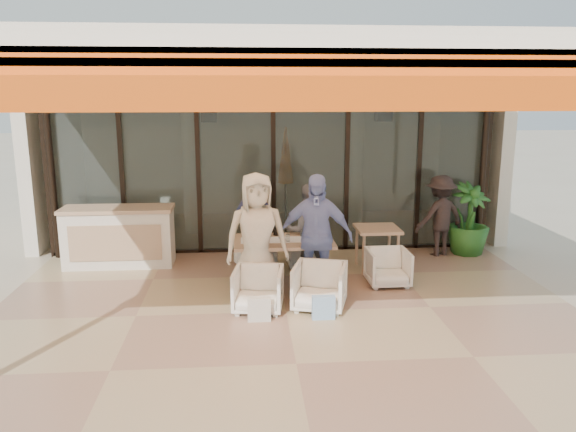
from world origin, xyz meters
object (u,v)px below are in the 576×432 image
host_counter (119,237)px  diner_navy (255,228)px  chair_far_right (304,251)px  standing_woman (440,216)px  dining_table (283,243)px  chair_near_right (320,285)px  chair_near_left (258,288)px  diner_periwinkle (315,236)px  side_chair (388,266)px  diner_cream (257,237)px  potted_palm (469,219)px  diner_grey (308,231)px  chair_far_left (255,251)px  side_table (377,234)px

host_counter → diner_navy: (2.30, -0.79, 0.30)m
chair_far_right → standing_woman: bearing=-172.6°
dining_table → chair_near_right: size_ratio=2.11×
standing_woman → chair_near_left: bearing=18.3°
diner_periwinkle → side_chair: size_ratio=2.85×
chair_near_left → diner_cream: size_ratio=0.37×
diner_cream → potted_palm: (3.90, 1.92, -0.25)m
chair_near_left → potted_palm: (3.90, 2.42, 0.33)m
dining_table → diner_navy: bearing=132.8°
diner_navy → diner_grey: size_ratio=1.10×
host_counter → chair_near_right: host_counter is taller
diner_periwinkle → potted_palm: size_ratio=1.36×
chair_far_left → standing_woman: 3.41m
host_counter → chair_far_right: host_counter is taller
host_counter → diner_periwinkle: 3.58m
dining_table → potted_palm: (3.48, 1.46, -0.02)m
host_counter → standing_woman: size_ratio=1.24×
chair_near_left → potted_palm: size_ratio=0.51×
chair_far_left → diner_grey: bearing=132.3°
diner_navy → potted_palm: diner_navy is taller
diner_navy → diner_cream: 0.90m
standing_woman → potted_palm: 0.56m
side_table → standing_woman: standing_woman is taller
chair_far_right → side_chair: size_ratio=0.92×
chair_far_right → side_chair: (1.18, -1.03, 0.03)m
chair_near_left → potted_palm: 4.60m
chair_near_right → potted_palm: potted_palm is taller
chair_near_left → diner_periwinkle: diner_periwinkle is taller
chair_near_left → standing_woman: 4.13m
chair_near_right → standing_woman: (2.51, 2.38, 0.39)m
diner_grey → potted_palm: diner_grey is taller
dining_table → chair_near_left: (-0.41, -0.96, -0.35)m
chair_near_right → diner_navy: 1.70m
diner_grey → potted_palm: bearing=-159.4°
host_counter → standing_woman: (5.65, 0.20, 0.21)m
diner_periwinkle → chair_near_left: bearing=-137.9°
potted_palm → dining_table: bearing=-157.3°
chair_far_left → chair_far_right: 0.84m
side_chair → side_table: bearing=89.4°
dining_table → side_table: size_ratio=2.01×
diner_periwinkle → side_chair: (1.18, 0.37, -0.59)m
chair_near_right → standing_woman: 3.48m
diner_cream → dining_table: bearing=40.0°
chair_far_left → diner_grey: 1.08m
chair_far_left → diner_periwinkle: 1.74m
chair_near_right → diner_navy: bearing=137.3°
diner_cream → diner_periwinkle: 0.84m
chair_far_right → chair_near_left: chair_near_left is taller
diner_cream → diner_periwinkle: (0.84, 0.00, -0.01)m
chair_near_right → standing_woman: bearing=59.9°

